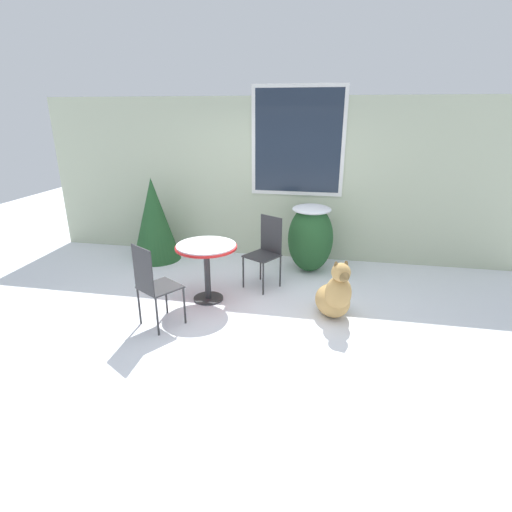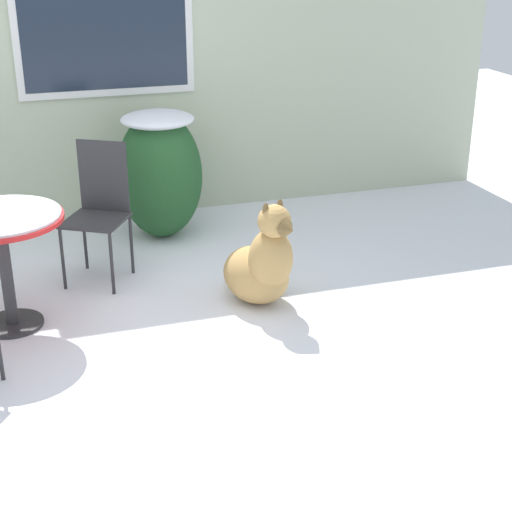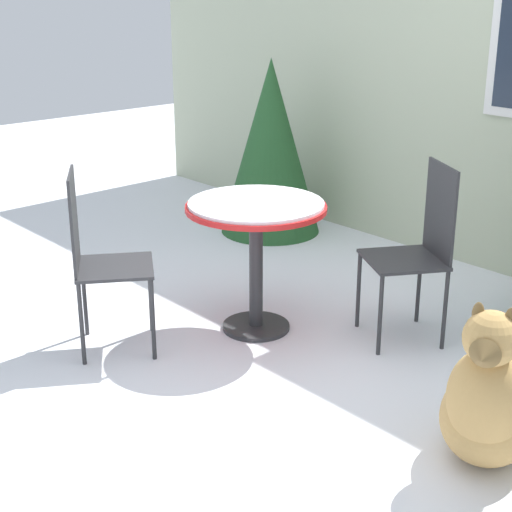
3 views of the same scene
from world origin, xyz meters
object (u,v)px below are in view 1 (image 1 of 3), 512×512
(patio_table, at_px, (206,255))
(dog, at_px, (335,296))
(patio_chair_far_side, at_px, (153,283))
(patio_chair_near_table, at_px, (266,249))

(patio_table, relative_size, dog, 1.02)
(patio_table, bearing_deg, patio_chair_far_side, -115.20)
(patio_chair_near_table, height_order, patio_chair_far_side, same)
(patio_chair_far_side, xyz_separation_m, dog, (2.06, 0.63, -0.27))
(patio_chair_near_table, bearing_deg, patio_chair_far_side, -96.24)
(patio_table, distance_m, patio_chair_near_table, 0.92)
(patio_chair_far_side, distance_m, dog, 2.17)
(patio_chair_near_table, bearing_deg, dog, -8.00)
(patio_table, xyz_separation_m, patio_chair_near_table, (0.68, 0.61, -0.08))
(patio_chair_far_side, bearing_deg, dog, -130.63)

